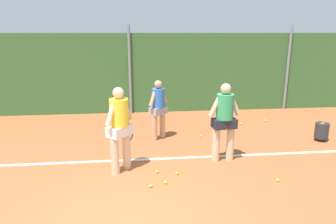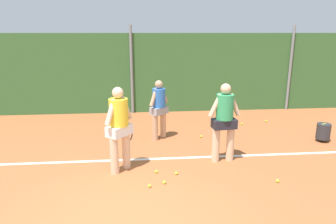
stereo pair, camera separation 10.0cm
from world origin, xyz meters
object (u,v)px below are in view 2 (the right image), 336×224
ball_hopper (323,131)px  tennis_ball_10 (164,182)px  tennis_ball_7 (278,181)px  tennis_ball_9 (150,186)px  tennis_ball_5 (176,173)px  tennis_ball_8 (242,124)px  tennis_ball_13 (266,121)px  player_midcourt (224,118)px  player_backcourt_far (159,107)px  tennis_ball_12 (156,172)px  tennis_ball_6 (121,131)px  player_foreground_near (119,125)px  tennis_ball_4 (201,136)px

ball_hopper → tennis_ball_10: 4.93m
tennis_ball_7 → tennis_ball_9: 2.55m
ball_hopper → tennis_ball_5: 4.53m
tennis_ball_8 → tennis_ball_13: size_ratio=1.00×
player_midcourt → tennis_ball_5: bearing=22.2°
tennis_ball_10 → player_backcourt_far: bearing=88.6°
tennis_ball_7 → tennis_ball_10: same height
tennis_ball_12 → tennis_ball_7: bearing=-14.9°
ball_hopper → tennis_ball_5: ball_hopper is taller
tennis_ball_6 → ball_hopper: bearing=-13.2°
player_backcourt_far → tennis_ball_12: 2.33m
ball_hopper → tennis_ball_6: 5.70m
player_backcourt_far → tennis_ball_13: size_ratio=24.95×
tennis_ball_8 → tennis_ball_13: 0.95m
tennis_ball_9 → player_foreground_near: bearing=125.9°
ball_hopper → tennis_ball_13: (-0.78, 1.92, -0.26)m
tennis_ball_10 → tennis_ball_12: 0.51m
player_midcourt → tennis_ball_7: size_ratio=27.45×
tennis_ball_6 → tennis_ball_5: bearing=-65.6°
tennis_ball_4 → tennis_ball_8: (1.55, 1.07, 0.00)m
tennis_ball_12 → tennis_ball_6: bearing=108.0°
tennis_ball_5 → tennis_ball_13: (3.44, 3.55, 0.00)m
tennis_ball_6 → tennis_ball_10: 3.46m
tennis_ball_8 → tennis_ball_10: 4.62m
tennis_ball_10 → tennis_ball_5: bearing=52.7°
tennis_ball_7 → tennis_ball_10: 2.26m
tennis_ball_8 → tennis_ball_9: (-3.10, -3.78, 0.00)m
tennis_ball_6 → tennis_ball_10: size_ratio=1.00×
tennis_ball_6 → tennis_ball_10: bearing=-72.4°
tennis_ball_13 → ball_hopper: bearing=-67.9°
player_backcourt_far → tennis_ball_4: player_backcourt_far is taller
ball_hopper → tennis_ball_13: 2.09m
tennis_ball_12 → tennis_ball_13: 5.16m
player_backcourt_far → tennis_ball_13: player_backcourt_far is taller
player_backcourt_far → tennis_ball_6: 1.57m
tennis_ball_6 → tennis_ball_8: same height
ball_hopper → tennis_ball_9: 5.24m
ball_hopper → tennis_ball_4: 3.31m
tennis_ball_9 → tennis_ball_4: bearing=60.3°
player_foreground_near → tennis_ball_12: player_foreground_near is taller
player_backcourt_far → tennis_ball_7: size_ratio=24.95×
tennis_ball_4 → tennis_ball_9: size_ratio=1.00×
tennis_ball_4 → tennis_ball_8: 1.88m
tennis_ball_6 → tennis_ball_13: 4.81m
ball_hopper → tennis_ball_9: (-4.79, -2.11, -0.26)m
player_midcourt → ball_hopper: (3.06, 1.00, -0.73)m
player_backcourt_far → tennis_ball_4: size_ratio=24.95×
tennis_ball_8 → tennis_ball_12: (-2.93, -3.18, 0.00)m
tennis_ball_8 → tennis_ball_10: bearing=-127.4°
tennis_ball_10 → tennis_ball_9: bearing=-159.4°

